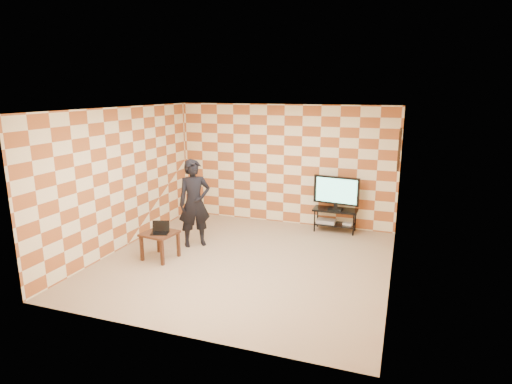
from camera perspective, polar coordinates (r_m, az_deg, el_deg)
floor at (r=7.80m, az=-1.48°, el=-9.23°), size 5.00×5.00×0.00m
wall_back at (r=9.71m, az=3.73°, el=3.63°), size 5.00×0.02×2.70m
wall_front at (r=5.21m, az=-11.43°, el=-5.41°), size 5.00×0.02×2.70m
wall_left at (r=8.58m, az=-17.35°, el=1.71°), size 0.02×5.00×2.70m
wall_right at (r=6.92m, az=18.19°, el=-1.10°), size 0.02×5.00×2.70m
ceiling at (r=7.20m, az=-1.61°, el=11.01°), size 5.00×5.00×0.02m
wall_art at (r=8.33m, az=18.60°, el=5.48°), size 0.04×0.72×0.72m
tv_stand at (r=9.42m, az=10.51°, el=-3.04°), size 0.94×0.42×0.50m
tv at (r=9.28m, az=10.65°, el=0.11°), size 0.99×0.22×0.72m
dvd_player at (r=9.50m, az=9.33°, el=-3.85°), size 0.41×0.30×0.07m
game_console at (r=9.44m, az=12.14°, el=-4.17°), size 0.22×0.18×0.05m
side_table at (r=7.97m, az=-12.71°, el=-5.88°), size 0.62×0.62×0.50m
laptop at (r=7.91m, az=-12.64°, el=-4.99°), size 0.37×0.33×0.21m
person at (r=8.40m, az=-8.20°, el=-1.48°), size 0.75×0.72×1.72m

